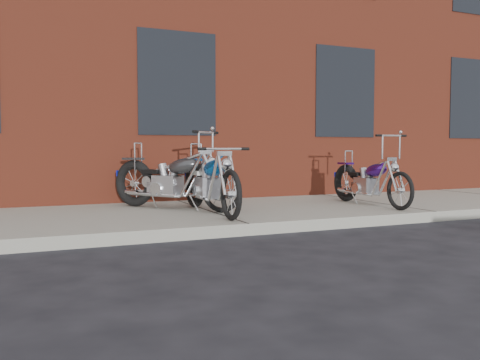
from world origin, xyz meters
name	(u,v)px	position (x,y,z in m)	size (l,w,h in m)	color
ground	(249,236)	(0.00, 0.00, 0.00)	(120.00, 120.00, 0.00)	black
sidewalk	(207,215)	(0.00, 1.50, 0.07)	(22.00, 3.00, 0.15)	gray
building_brick	(123,36)	(0.00, 8.00, 4.00)	(22.00, 10.00, 8.00)	maroon
chopper_purple	(369,183)	(2.64, 1.09, 0.51)	(0.49, 2.02, 1.13)	black
chopper_blue	(210,184)	(-0.07, 1.20, 0.56)	(0.55, 2.27, 0.99)	black
chopper_third	(172,182)	(-0.44, 1.84, 0.57)	(1.49, 1.90, 1.17)	black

